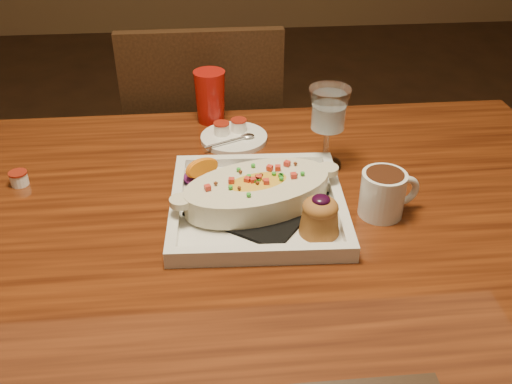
{
  "coord_description": "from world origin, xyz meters",
  "views": [
    {
      "loc": [
        0.01,
        -0.81,
        1.34
      ],
      "look_at": [
        0.09,
        0.05,
        0.77
      ],
      "focal_mm": 40.0,
      "sensor_mm": 36.0,
      "label": 1
    }
  ],
  "objects": [
    {
      "name": "table",
      "position": [
        0.0,
        0.0,
        0.65
      ],
      "size": [
        1.5,
        0.9,
        0.75
      ],
      "color": "maroon",
      "rests_on": "floor"
    },
    {
      "name": "chair_far",
      "position": [
        -0.0,
        0.63,
        0.51
      ],
      "size": [
        0.42,
        0.42,
        0.93
      ],
      "rotation": [
        0.0,
        0.0,
        3.14
      ],
      "color": "black",
      "rests_on": "floor"
    },
    {
      "name": "goblet",
      "position": [
        0.24,
        0.17,
        0.87
      ],
      "size": [
        0.08,
        0.08,
        0.17
      ],
      "color": "silver",
      "rests_on": "table"
    },
    {
      "name": "creamer_loose",
      "position": [
        -0.36,
        0.15,
        0.76
      ],
      "size": [
        0.04,
        0.04,
        0.03
      ],
      "color": "white",
      "rests_on": "table"
    },
    {
      "name": "red_tumbler",
      "position": [
        0.02,
        0.4,
        0.81
      ],
      "size": [
        0.07,
        0.07,
        0.12
      ],
      "primitive_type": "cone",
      "color": "#A5120B",
      "rests_on": "table"
    },
    {
      "name": "saucer",
      "position": [
        0.06,
        0.3,
        0.76
      ],
      "size": [
        0.15,
        0.15,
        0.1
      ],
      "color": "white",
      "rests_on": "table"
    },
    {
      "name": "plate",
      "position": [
        0.1,
        0.02,
        0.78
      ],
      "size": [
        0.32,
        0.32,
        0.08
      ],
      "rotation": [
        0.0,
        0.0,
        -0.05
      ],
      "color": "white",
      "rests_on": "table"
    },
    {
      "name": "coffee_mug",
      "position": [
        0.31,
        -0.0,
        0.8
      ],
      "size": [
        0.11,
        0.08,
        0.08
      ],
      "rotation": [
        0.0,
        0.0,
        0.18
      ],
      "color": "white",
      "rests_on": "table"
    }
  ]
}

